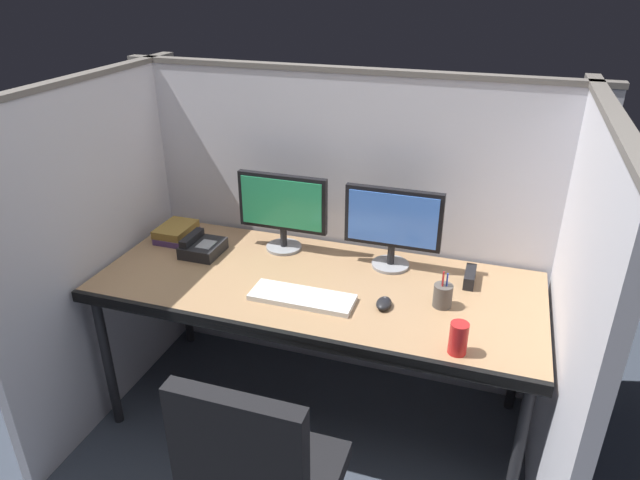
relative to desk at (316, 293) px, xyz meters
The scene contains 14 objects.
ground_plane 0.75m from the desk, 90.00° to the right, with size 8.00×8.00×0.00m, color #383F4C.
cubicle_partition_rear 0.47m from the desk, 90.00° to the left, with size 2.21×0.06×1.57m.
cubicle_partition_left 1.00m from the desk, behind, with size 0.06×1.41×1.57m.
cubicle_partition_right 1.00m from the desk, ahead, with size 0.06×1.41×1.57m.
desk is the anchor object (origin of this frame).
monitor_left 0.45m from the desk, 133.09° to the left, with size 0.43×0.17×0.37m.
monitor_right 0.46m from the desk, 42.99° to the left, with size 0.43×0.17×0.37m.
keyboard_main 0.15m from the desk, 94.21° to the right, with size 0.43×0.15×0.02m, color silver.
computer_mouse 0.34m from the desk, 15.58° to the right, with size 0.06×0.10×0.04m.
desk_phone 0.61m from the desk, behind, with size 0.17×0.19×0.09m.
red_stapler 0.67m from the desk, 18.99° to the left, with size 0.04×0.15×0.06m, color black.
soda_can 0.70m from the desk, 25.45° to the right, with size 0.07×0.07×0.12m, color red.
book_stack 0.83m from the desk, 165.45° to the left, with size 0.16×0.21×0.07m.
pen_cup 0.55m from the desk, ahead, with size 0.08×0.08×0.16m.
Camera 1 is at (0.68, -1.71, 1.98)m, focal length 31.93 mm.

